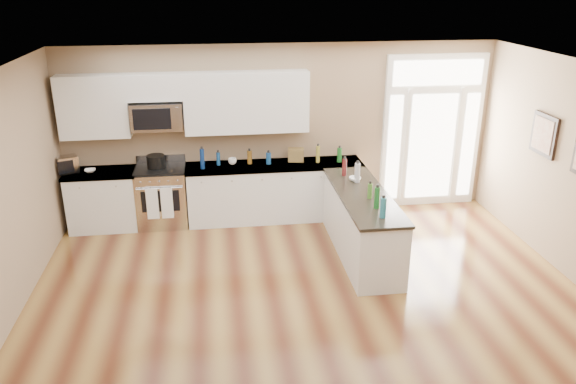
{
  "coord_description": "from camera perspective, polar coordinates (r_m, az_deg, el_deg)",
  "views": [
    {
      "loc": [
        -1.09,
        -4.83,
        3.79
      ],
      "look_at": [
        -0.17,
        2.0,
        1.11
      ],
      "focal_mm": 35.0,
      "sensor_mm": 36.0,
      "label": 1
    }
  ],
  "objects": [
    {
      "name": "microwave",
      "position": [
        8.9,
        -13.16,
        7.53
      ],
      "size": [
        0.78,
        0.41,
        0.42
      ],
      "color": "silver",
      "rests_on": "room_shell"
    },
    {
      "name": "cardboard_box",
      "position": [
        9.16,
        0.8,
        3.81
      ],
      "size": [
        0.28,
        0.22,
        0.21
      ],
      "primitive_type": "cube",
      "rotation": [
        0.0,
        0.0,
        -0.14
      ],
      "color": "brown",
      "rests_on": "back_cabinet_right"
    },
    {
      "name": "toaster_oven",
      "position": [
        9.26,
        -21.48,
        2.64
      ],
      "size": [
        0.37,
        0.33,
        0.25
      ],
      "primitive_type": "cube",
      "rotation": [
        0.0,
        0.0,
        0.42
      ],
      "color": "silver",
      "rests_on": "back_cabinet_left"
    },
    {
      "name": "back_cabinet_left",
      "position": [
        9.33,
        -18.16,
        -0.91
      ],
      "size": [
        1.1,
        0.66,
        0.94
      ],
      "color": "silver",
      "rests_on": "ground"
    },
    {
      "name": "bowl_peninsula",
      "position": [
        8.34,
        6.82,
        1.33
      ],
      "size": [
        0.18,
        0.18,
        0.06
      ],
      "primitive_type": "imported",
      "rotation": [
        0.0,
        0.0,
        0.02
      ],
      "color": "white",
      "rests_on": "peninsula_cabinet"
    },
    {
      "name": "entry_door",
      "position": [
        9.83,
        14.39,
        5.93
      ],
      "size": [
        1.7,
        0.1,
        2.6
      ],
      "color": "white",
      "rests_on": "ground"
    },
    {
      "name": "cup_counter",
      "position": [
        9.04,
        -5.67,
        3.13
      ],
      "size": [
        0.17,
        0.17,
        0.1
      ],
      "primitive_type": "imported",
      "rotation": [
        0.0,
        0.0,
        -0.42
      ],
      "color": "white",
      "rests_on": "back_cabinet_right"
    },
    {
      "name": "upper_cabinet_left",
      "position": [
        9.04,
        -19.15,
        8.2
      ],
      "size": [
        1.04,
        0.33,
        0.95
      ],
      "primitive_type": "cube",
      "color": "silver",
      "rests_on": "room_shell"
    },
    {
      "name": "stockpot",
      "position": [
        9.04,
        -13.29,
        3.09
      ],
      "size": [
        0.37,
        0.37,
        0.22
      ],
      "primitive_type": "cylinder",
      "rotation": [
        0.0,
        0.0,
        -0.4
      ],
      "color": "black",
      "rests_on": "kitchen_range"
    },
    {
      "name": "upper_cabinet_short",
      "position": [
        8.85,
        -13.37,
        10.35
      ],
      "size": [
        0.82,
        0.33,
        0.4
      ],
      "primitive_type": "cube",
      "color": "silver",
      "rests_on": "room_shell"
    },
    {
      "name": "wall_art_near",
      "position": [
        8.63,
        24.56,
        5.31
      ],
      "size": [
        0.05,
        0.58,
        0.58
      ],
      "color": "black",
      "rests_on": "room_shell"
    },
    {
      "name": "kitchen_range",
      "position": [
        9.18,
        -12.66,
        -0.41
      ],
      "size": [
        0.78,
        0.69,
        1.08
      ],
      "color": "silver",
      "rests_on": "ground"
    },
    {
      "name": "peninsula_cabinet",
      "position": [
        8.08,
        7.47,
        -3.46
      ],
      "size": [
        0.69,
        2.32,
        0.94
      ],
      "color": "silver",
      "rests_on": "ground"
    },
    {
      "name": "room_shell",
      "position": [
        5.37,
        4.6,
        -1.61
      ],
      "size": [
        8.0,
        8.0,
        8.0
      ],
      "color": "#957C5E",
      "rests_on": "ground"
    },
    {
      "name": "upper_cabinet_right",
      "position": [
        8.88,
        -4.23,
        9.08
      ],
      "size": [
        1.94,
        0.33,
        0.95
      ],
      "primitive_type": "cube",
      "color": "silver",
      "rests_on": "room_shell"
    },
    {
      "name": "bowl_left",
      "position": [
        9.18,
        -19.47,
        2.06
      ],
      "size": [
        0.19,
        0.19,
        0.04
      ],
      "primitive_type": "imported",
      "rotation": [
        0.0,
        0.0,
        0.13
      ],
      "color": "white",
      "rests_on": "back_cabinet_left"
    },
    {
      "name": "ground",
      "position": [
        6.24,
        4.13,
        -16.24
      ],
      "size": [
        8.0,
        8.0,
        0.0
      ],
      "primitive_type": "plane",
      "color": "#512816"
    },
    {
      "name": "back_cabinet_right",
      "position": [
        9.2,
        -1.34,
        -0.11
      ],
      "size": [
        2.85,
        0.66,
        0.94
      ],
      "color": "silver",
      "rests_on": "ground"
    },
    {
      "name": "counter_bottles",
      "position": [
        8.34,
        2.6,
        2.18
      ],
      "size": [
        2.33,
        2.44,
        0.32
      ],
      "color": "#19591E",
      "rests_on": "back_cabinet_right"
    }
  ]
}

